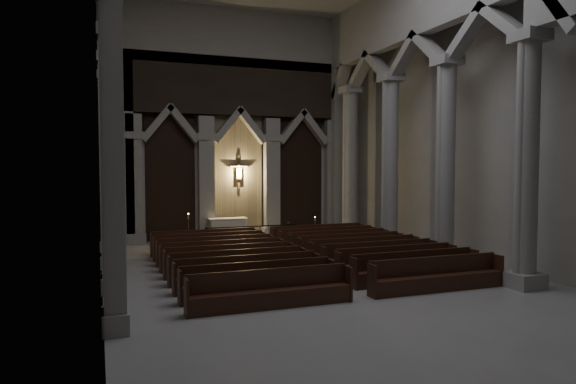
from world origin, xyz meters
The scene contains 11 objects.
room centered at (0.00, 0.00, 7.60)m, with size 24.00×24.10×12.00m.
sanctuary_wall centered at (0.00, 11.54, 6.62)m, with size 14.00×0.77×12.00m.
right_arcade centered at (5.50, 1.33, 7.83)m, with size 1.00×24.00×12.00m.
left_pilasters centered at (-6.75, 3.50, 3.91)m, with size 0.60×13.00×8.03m.
sanctuary_step centered at (0.00, 10.60, 0.07)m, with size 8.50×2.60×0.15m, color #99978F.
altar centered at (-0.84, 10.84, 0.66)m, with size 1.98×0.79×1.00m.
altar_rail centered at (0.00, 9.32, 0.60)m, with size 4.61×0.09×0.90m.
candle_stand_left centered at (-3.06, 9.60, 0.43)m, with size 0.27×0.27×1.59m.
candle_stand_right centered at (3.25, 8.93, 0.35)m, with size 0.21×0.21×1.27m.
pews centered at (0.00, 2.74, 0.34)m, with size 10.08×9.69×1.04m.
worshipper centered at (1.36, 7.56, 0.61)m, with size 0.44×0.29×1.22m, color black.
Camera 1 is at (-7.06, -14.93, 3.88)m, focal length 32.00 mm.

